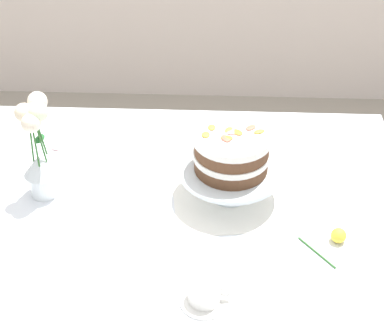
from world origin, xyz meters
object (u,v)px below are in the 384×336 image
(dining_table, at_px, (167,232))
(cake_stand, at_px, (230,173))
(teacup, at_px, (205,294))
(fallen_rose, at_px, (338,236))
(layer_cake, at_px, (232,151))
(flower_vase, at_px, (38,151))

(dining_table, relative_size, cake_stand, 4.83)
(teacup, distance_m, fallen_rose, 0.40)
(cake_stand, xyz_separation_m, layer_cake, (-0.00, 0.00, 0.08))
(cake_stand, bearing_deg, flower_vase, -179.03)
(layer_cake, bearing_deg, teacup, -98.90)
(teacup, xyz_separation_m, fallen_rose, (0.34, 0.21, -0.01))
(cake_stand, xyz_separation_m, teacup, (-0.06, -0.39, -0.06))
(layer_cake, distance_m, flower_vase, 0.53)
(layer_cake, relative_size, fallen_rose, 1.73)
(teacup, bearing_deg, flower_vase, 140.93)
(layer_cake, bearing_deg, dining_table, -160.47)
(cake_stand, bearing_deg, dining_table, -160.48)
(dining_table, distance_m, layer_cake, 0.31)
(cake_stand, relative_size, teacup, 2.35)
(dining_table, height_order, cake_stand, cake_stand)
(fallen_rose, bearing_deg, layer_cake, 147.97)
(cake_stand, height_order, flower_vase, flower_vase)
(dining_table, xyz_separation_m, fallen_rose, (0.46, -0.11, 0.11))
(flower_vase, xyz_separation_m, fallen_rose, (0.81, -0.17, -0.13))
(flower_vase, bearing_deg, teacup, -39.07)
(cake_stand, distance_m, teacup, 0.40)
(cake_stand, bearing_deg, layer_cake, 160.85)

